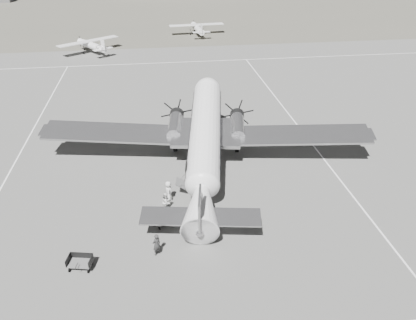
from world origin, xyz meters
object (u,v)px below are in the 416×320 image
at_px(dc3_airliner, 205,141).
at_px(ramp_agent, 167,202).
at_px(light_plane_right, 197,29).
at_px(ground_crew, 157,245).
at_px(baggage_cart_far, 80,263).
at_px(passenger, 169,191).
at_px(light_plane_left, 91,46).
at_px(baggage_cart_near, 164,220).

distance_m(dc3_airliner, ramp_agent, 7.35).
height_order(dc3_airliner, light_plane_right, dc3_airliner).
bearing_deg(light_plane_right, dc3_airliner, -101.00).
relative_size(ground_crew, ramp_agent, 1.02).
bearing_deg(baggage_cart_far, dc3_airliner, 61.05).
distance_m(ramp_agent, passenger, 1.44).
bearing_deg(baggage_cart_far, ground_crew, 19.03).
height_order(light_plane_right, ground_crew, light_plane_right).
bearing_deg(light_plane_right, light_plane_left, -156.02).
height_order(baggage_cart_far, passenger, passenger).
bearing_deg(ramp_agent, dc3_airliner, -13.94).
height_order(baggage_cart_far, ramp_agent, ramp_agent).
height_order(dc3_airliner, ground_crew, dc3_airliner).
xyz_separation_m(dc3_airliner, passenger, (-3.63, -4.43, -2.12)).
xyz_separation_m(light_plane_left, ramp_agent, (11.29, -49.50, -0.36)).
height_order(ramp_agent, passenger, passenger).
height_order(baggage_cart_near, ramp_agent, ramp_agent).
distance_m(light_plane_right, ramp_agent, 61.82).
bearing_deg(light_plane_left, baggage_cart_far, -120.47).
relative_size(light_plane_left, ground_crew, 6.71).
xyz_separation_m(ground_crew, passenger, (1.16, 6.38, 0.03)).
xyz_separation_m(light_plane_right, ramp_agent, (-9.43, -61.09, -0.35)).
relative_size(dc3_airliner, light_plane_right, 2.73).
bearing_deg(light_plane_left, ramp_agent, -113.09).
bearing_deg(ground_crew, passenger, -134.31).
distance_m(dc3_airliner, light_plane_left, 46.24).
relative_size(dc3_airliner, passenger, 17.52).
bearing_deg(baggage_cart_near, dc3_airliner, 36.74).
bearing_deg(baggage_cart_near, ramp_agent, 55.89).
xyz_separation_m(dc3_airliner, light_plane_right, (5.57, 55.24, -1.82)).
bearing_deg(passenger, ramp_agent, 171.75).
xyz_separation_m(light_plane_left, baggage_cart_near, (10.99, -51.28, -0.80)).
height_order(light_plane_left, baggage_cart_near, light_plane_left).
xyz_separation_m(dc3_airliner, light_plane_left, (-15.16, 43.64, -1.81)).
distance_m(light_plane_left, light_plane_right, 23.75).
bearing_deg(baggage_cart_near, light_plane_right, 56.55).
bearing_deg(passenger, baggage_cart_far, 139.49).
distance_m(light_plane_right, baggage_cart_far, 68.46).
distance_m(light_plane_left, ground_crew, 55.43).
xyz_separation_m(dc3_airliner, baggage_cart_far, (-9.89, -11.45, -2.56)).
xyz_separation_m(baggage_cart_near, ground_crew, (-0.62, -3.17, 0.45)).
xyz_separation_m(light_plane_left, ground_crew, (10.37, -54.45, -0.34)).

